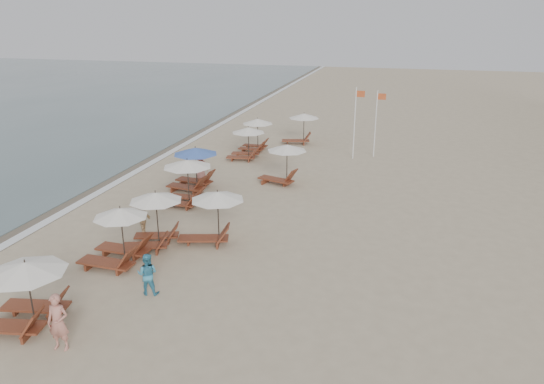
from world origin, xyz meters
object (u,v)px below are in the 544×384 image
(inland_station_1, at_px, (282,161))
(inland_station_0, at_px, (211,214))
(beachgoer_far_b, at_px, (201,167))
(lounger_station_2, at_px, (153,219))
(beachgoer_mid_a, at_px, (147,274))
(flag_pole_near, at_px, (355,120))
(lounger_station_4, at_px, (192,169))
(lounger_station_0, at_px, (23,294))
(lounger_station_1, at_px, (116,240))
(lounger_station_6, at_px, (255,134))
(inland_station_2, at_px, (300,126))
(lounger_station_3, at_px, (185,180))
(beachgoer_near, at_px, (58,322))
(beachgoer_mid_b, at_px, (144,217))
(lounger_station_5, at_px, (245,143))

(inland_station_1, bearing_deg, inland_station_0, -95.99)
(inland_station_0, bearing_deg, beachgoer_far_b, 115.41)
(lounger_station_2, xyz_separation_m, beachgoer_mid_a, (1.59, -3.51, -0.44))
(inland_station_0, relative_size, inland_station_1, 1.00)
(inland_station_1, bearing_deg, flag_pole_near, 62.59)
(lounger_station_4, bearing_deg, inland_station_1, 26.12)
(lounger_station_0, bearing_deg, lounger_station_4, 91.28)
(lounger_station_1, xyz_separation_m, lounger_station_4, (-0.77, 8.96, 0.16))
(lounger_station_6, bearing_deg, inland_station_1, -61.77)
(lounger_station_4, xyz_separation_m, inland_station_2, (3.49, 11.67, 0.20))
(flag_pole_near, bearing_deg, lounger_station_4, -132.27)
(lounger_station_6, distance_m, flag_pole_near, 7.02)
(lounger_station_3, xyz_separation_m, beachgoer_near, (1.39, -11.77, -0.45))
(beachgoer_mid_b, bearing_deg, lounger_station_1, 168.88)
(lounger_station_5, bearing_deg, beachgoer_far_b, -102.58)
(lounger_station_4, xyz_separation_m, lounger_station_6, (0.90, 8.86, 0.05))
(lounger_station_5, xyz_separation_m, beachgoer_near, (1.15, -20.74, -0.22))
(lounger_station_6, height_order, inland_station_1, lounger_station_6)
(lounger_station_4, bearing_deg, lounger_station_5, 82.04)
(inland_station_0, xyz_separation_m, beachgoer_mid_a, (-0.58, -4.42, -0.57))
(beachgoer_mid_b, bearing_deg, inland_station_1, -38.51)
(lounger_station_2, xyz_separation_m, flag_pole_near, (6.36, 15.76, 1.39))
(lounger_station_0, bearing_deg, lounger_station_5, 88.22)
(lounger_station_5, bearing_deg, flag_pole_near, 16.07)
(lounger_station_4, bearing_deg, beachgoer_mid_b, -84.52)
(lounger_station_4, bearing_deg, inland_station_0, -60.37)
(inland_station_0, distance_m, beachgoer_far_b, 8.80)
(beachgoer_far_b, bearing_deg, flag_pole_near, 3.99)
(inland_station_0, distance_m, beachgoer_near, 8.01)
(lounger_station_3, bearing_deg, beachgoer_mid_b, -90.77)
(lounger_station_1, xyz_separation_m, beachgoer_mid_a, (2.24, -1.77, -0.23))
(lounger_station_2, bearing_deg, lounger_station_0, -100.25)
(inland_station_2, distance_m, beachgoer_mid_b, 18.37)
(lounger_station_0, bearing_deg, lounger_station_1, 83.95)
(lounger_station_1, height_order, beachgoer_near, lounger_station_1)
(beachgoer_mid_a, relative_size, beachgoer_mid_b, 0.80)
(beachgoer_mid_b, height_order, beachgoer_far_b, beachgoer_mid_b)
(beachgoer_mid_a, relative_size, beachgoer_far_b, 0.96)
(lounger_station_0, xyz_separation_m, lounger_station_3, (0.38, 11.00, 0.24))
(beachgoer_mid_b, bearing_deg, lounger_station_4, -9.04)
(lounger_station_5, relative_size, beachgoer_far_b, 1.61)
(lounger_station_3, bearing_deg, inland_station_1, 50.33)
(lounger_station_1, relative_size, beachgoer_mid_b, 1.41)
(inland_station_0, relative_size, beachgoer_mid_a, 1.89)
(lounger_station_6, bearing_deg, lounger_station_4, -95.78)
(lounger_station_2, distance_m, beachgoer_mid_a, 3.88)
(beachgoer_near, xyz_separation_m, flag_pole_near, (5.71, 22.71, 1.71))
(inland_station_0, bearing_deg, beachgoer_near, -100.94)
(beachgoer_near, bearing_deg, lounger_station_6, 86.62)
(beachgoer_near, bearing_deg, beachgoer_mid_a, 68.37)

